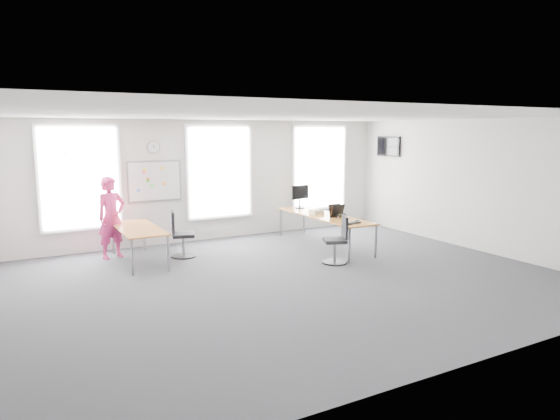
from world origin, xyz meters
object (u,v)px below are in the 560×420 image
chair_right (338,243)px  chair_left (180,237)px  monitor (300,194)px  person (112,218)px  headphones (341,216)px  desk_left (138,230)px  keyboard (352,223)px  desk_right (324,217)px

chair_right → chair_left: (-2.71, 2.06, 0.01)m
monitor → chair_left: bearing=-179.0°
chair_left → person: size_ratio=0.57×
chair_right → chair_left: chair_left is taller
headphones → person: bearing=143.4°
chair_right → monitor: 2.74m
desk_left → chair_right: 4.16m
keyboard → monitor: 2.40m
keyboard → monitor: bearing=72.5°
desk_right → headphones: headphones is taller
person → headphones: 5.07m
chair_right → person: bearing=-100.1°
person → keyboard: person is taller
person → headphones: (4.74, -1.82, -0.08)m
chair_left → desk_right: bearing=-86.1°
desk_left → monitor: size_ratio=3.38×
keyboard → person: bearing=136.5°
desk_left → chair_left: (0.90, -0.01, -0.23)m
chair_left → headphones: 3.64m
chair_left → monitor: 3.46m
chair_right → person: person is taller
monitor → headphones: bearing=-95.3°
desk_left → person: 0.78m
desk_left → keyboard: 4.53m
desk_right → person: 4.81m
desk_left → chair_left: chair_left is taller
chair_right → desk_right: bearing=-179.6°
desk_right → monitor: 1.22m
chair_left → person: bearing=78.3°
desk_left → person: person is taller
headphones → desk_right: bearing=84.4°
chair_right → person: (-4.02, 2.70, 0.45)m
desk_right → chair_left: chair_left is taller
chair_left → monitor: (3.35, 0.52, 0.67)m
desk_left → chair_left: size_ratio=2.00×
desk_left → monitor: bearing=6.9°
person → desk_right: bearing=-34.6°
chair_left → headphones: (3.43, -1.18, 0.36)m
chair_left → person: person is taller
chair_right → monitor: monitor is taller
chair_left → desk_left: bearing=103.9°
headphones → keyboard: bearing=-121.5°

